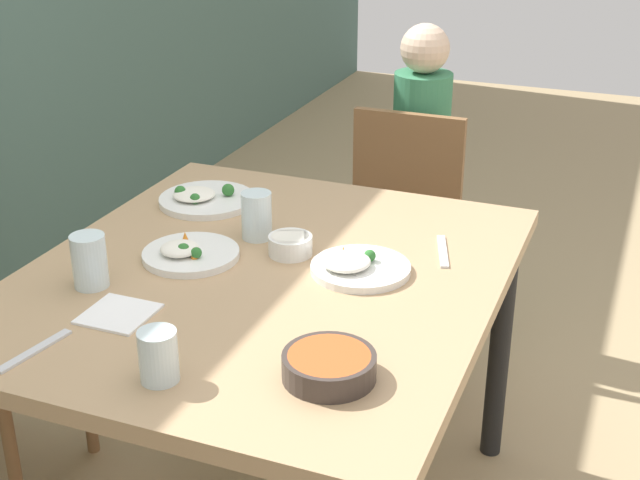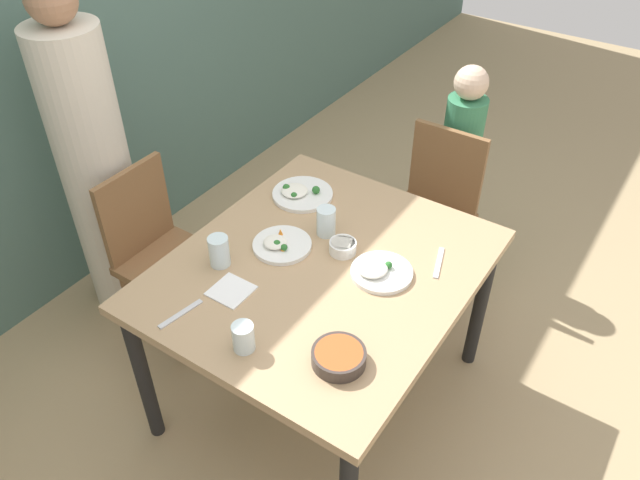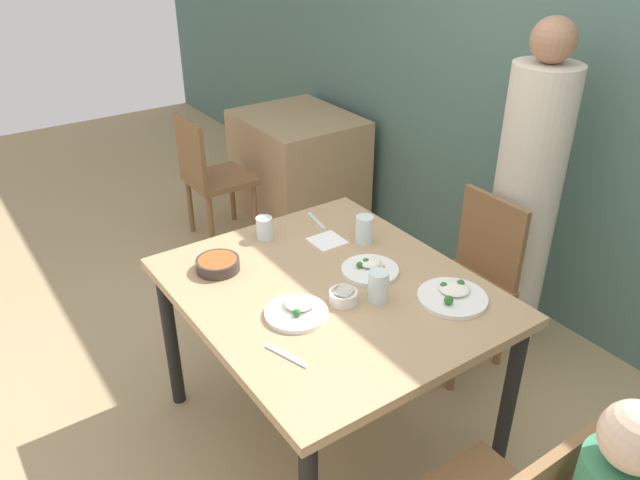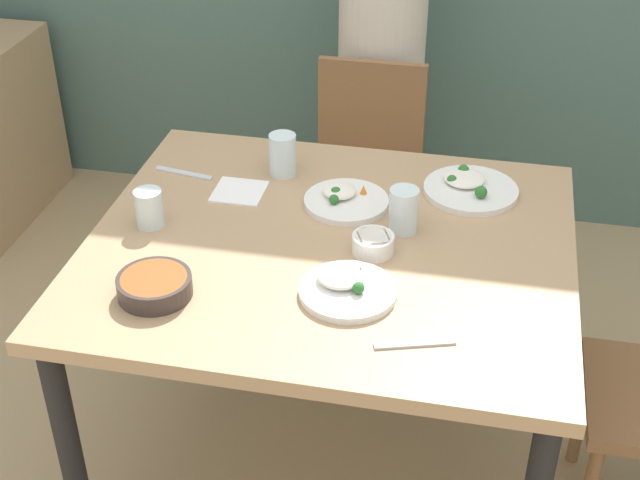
% 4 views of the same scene
% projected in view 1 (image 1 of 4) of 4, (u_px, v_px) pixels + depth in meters
% --- Properties ---
extents(dining_table, '(1.24, 1.07, 0.77)m').
position_uv_depth(dining_table, '(263.00, 304.00, 2.10)').
color(dining_table, tan).
rests_on(dining_table, ground_plane).
extents(chair_child_spot, '(0.40, 0.40, 0.87)m').
position_uv_depth(chair_child_spot, '(395.00, 237.00, 2.98)').
color(chair_child_spot, brown).
rests_on(chair_child_spot, ground_plane).
extents(person_child, '(0.20, 0.20, 1.13)m').
position_uv_depth(person_child, '(418.00, 190.00, 3.19)').
color(person_child, '#387F56').
rests_on(person_child, ground_plane).
extents(bowl_curry, '(0.18, 0.18, 0.05)m').
position_uv_depth(bowl_curry, '(329.00, 366.00, 1.65)').
color(bowl_curry, '#3D332D').
rests_on(bowl_curry, dining_table).
extents(plate_rice_adult, '(0.26, 0.26, 0.05)m').
position_uv_depth(plate_rice_adult, '(205.00, 198.00, 2.45)').
color(plate_rice_adult, white).
rests_on(plate_rice_adult, dining_table).
extents(plate_rice_child, '(0.23, 0.23, 0.05)m').
position_uv_depth(plate_rice_child, '(357.00, 266.00, 2.06)').
color(plate_rice_child, white).
rests_on(plate_rice_child, dining_table).
extents(plate_noodles, '(0.23, 0.23, 0.05)m').
position_uv_depth(plate_noodles, '(189.00, 253.00, 2.13)').
color(plate_noodles, white).
rests_on(plate_noodles, dining_table).
extents(bowl_rice_small, '(0.11, 0.11, 0.05)m').
position_uv_depth(bowl_rice_small, '(290.00, 244.00, 2.14)').
color(bowl_rice_small, white).
rests_on(bowl_rice_small, dining_table).
extents(glass_water_tall, '(0.07, 0.07, 0.10)m').
position_uv_depth(glass_water_tall, '(158.00, 356.00, 1.63)').
color(glass_water_tall, silver).
rests_on(glass_water_tall, dining_table).
extents(glass_water_short, '(0.08, 0.08, 0.12)m').
position_uv_depth(glass_water_short, '(257.00, 215.00, 2.22)').
color(glass_water_short, silver).
rests_on(glass_water_short, dining_table).
extents(glass_water_center, '(0.08, 0.08, 0.12)m').
position_uv_depth(glass_water_center, '(89.00, 261.00, 1.98)').
color(glass_water_center, silver).
rests_on(glass_water_center, dining_table).
extents(napkin_folded, '(0.14, 0.14, 0.01)m').
position_uv_depth(napkin_folded, '(119.00, 314.00, 1.88)').
color(napkin_folded, white).
rests_on(napkin_folded, dining_table).
extents(fork_steel, '(0.18, 0.05, 0.01)m').
position_uv_depth(fork_steel, '(35.00, 351.00, 1.74)').
color(fork_steel, silver).
rests_on(fork_steel, dining_table).
extents(spoon_steel, '(0.18, 0.07, 0.01)m').
position_uv_depth(spoon_steel, '(443.00, 251.00, 2.16)').
color(spoon_steel, silver).
rests_on(spoon_steel, dining_table).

